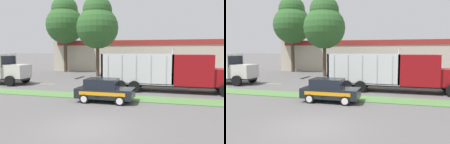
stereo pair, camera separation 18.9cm
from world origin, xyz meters
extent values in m
plane|color=#5B5959|center=(0.00, 0.00, 0.00)|extent=(600.00, 600.00, 0.00)
cube|color=#517F42|center=(0.00, 6.73, 0.03)|extent=(120.00, 2.06, 0.06)
cube|color=yellow|center=(-14.93, 11.76, 0.00)|extent=(2.40, 0.14, 0.01)
cube|color=yellow|center=(-9.53, 11.76, 0.00)|extent=(2.40, 0.14, 0.01)
cube|color=yellow|center=(-4.13, 11.76, 0.00)|extent=(2.40, 0.14, 0.01)
cube|color=yellow|center=(1.27, 11.76, 0.00)|extent=(2.40, 0.14, 0.01)
cube|color=yellow|center=(6.67, 11.76, 0.00)|extent=(2.40, 0.14, 0.01)
cube|color=black|center=(3.35, 10.51, 0.60)|extent=(11.19, 1.38, 0.18)
cube|color=maroon|center=(8.02, 10.51, 1.40)|extent=(1.86, 2.06, 1.42)
cube|color=maroon|center=(5.55, 10.51, 1.98)|extent=(3.09, 2.51, 2.57)
cube|color=black|center=(7.11, 10.51, 2.43)|extent=(0.04, 2.13, 1.16)
cylinder|color=silver|center=(3.90, 9.70, 2.87)|extent=(0.14, 0.14, 1.78)
cube|color=silver|center=(0.88, 10.51, 0.75)|extent=(6.25, 2.51, 0.12)
cube|color=silver|center=(3.92, 10.51, 2.03)|extent=(0.16, 2.51, 2.56)
cube|color=silver|center=(-2.16, 10.51, 2.03)|extent=(0.16, 2.51, 2.56)
cube|color=silver|center=(0.88, 9.34, 2.03)|extent=(6.25, 0.16, 2.56)
cube|color=silver|center=(0.88, 11.69, 2.03)|extent=(6.25, 0.16, 2.56)
cube|color=#BCBCC1|center=(-1.62, 9.24, 2.03)|extent=(0.10, 0.04, 2.43)
cube|color=#BCBCC1|center=(-0.37, 9.24, 2.03)|extent=(0.10, 0.04, 2.43)
cube|color=#BCBCC1|center=(0.88, 9.24, 2.03)|extent=(0.10, 0.04, 2.43)
cube|color=#BCBCC1|center=(2.13, 9.24, 2.03)|extent=(0.10, 0.04, 2.43)
cube|color=#BCBCC1|center=(3.38, 9.24, 2.03)|extent=(0.10, 0.04, 2.43)
cylinder|color=black|center=(8.02, 11.75, 0.51)|extent=(1.02, 0.30, 1.02)
cylinder|color=black|center=(-1.64, 9.28, 0.51)|extent=(1.02, 0.30, 1.02)
cylinder|color=black|center=(-1.64, 11.75, 0.51)|extent=(1.02, 0.30, 1.02)
cylinder|color=black|center=(-0.44, 9.28, 0.51)|extent=(1.02, 0.30, 1.02)
cylinder|color=black|center=(-0.44, 11.75, 0.51)|extent=(1.02, 0.30, 1.02)
cylinder|color=black|center=(0.75, 9.28, 0.51)|extent=(1.02, 0.30, 1.02)
cylinder|color=black|center=(0.75, 11.75, 0.51)|extent=(1.02, 0.30, 1.02)
cube|color=silver|center=(-11.97, 10.56, 1.43)|extent=(2.14, 2.07, 1.42)
cube|color=#B7B7BC|center=(-10.87, 10.56, 1.43)|extent=(0.06, 1.77, 1.21)
cube|color=black|center=(-13.02, 10.56, 2.47)|extent=(0.04, 2.15, 1.16)
cylinder|color=black|center=(-11.97, 9.31, 0.54)|extent=(1.08, 0.30, 1.08)
cylinder|color=black|center=(-11.97, 11.80, 0.54)|extent=(1.08, 0.30, 1.08)
cube|color=black|center=(-0.69, 5.29, 0.65)|extent=(4.02, 1.77, 0.68)
cube|color=black|center=(-0.93, 5.29, 1.29)|extent=(2.21, 1.55, 0.60)
cube|color=black|center=(-0.93, 5.29, 1.61)|extent=(2.21, 1.55, 0.04)
cube|color=black|center=(-2.59, 5.30, 1.65)|extent=(0.21, 1.41, 0.03)
cube|color=orange|center=(-0.69, 4.40, 0.72)|extent=(3.21, 0.02, 0.24)
cylinder|color=black|center=(-0.99, 4.40, 0.65)|extent=(0.37, 0.01, 0.37)
cylinder|color=black|center=(0.55, 4.45, 0.31)|extent=(0.63, 0.20, 0.63)
cylinder|color=silver|center=(0.55, 4.34, 0.31)|extent=(0.44, 0.01, 0.44)
cylinder|color=black|center=(0.56, 6.13, 0.31)|extent=(0.63, 0.20, 0.63)
cylinder|color=silver|center=(0.56, 6.23, 0.31)|extent=(0.44, 0.01, 0.44)
cylinder|color=black|center=(-1.93, 4.46, 0.31)|extent=(0.63, 0.20, 0.63)
cylinder|color=silver|center=(-1.94, 4.35, 0.31)|extent=(0.44, 0.01, 0.44)
cylinder|color=black|center=(-1.93, 6.13, 0.31)|extent=(0.63, 0.20, 0.63)
cylinder|color=silver|center=(-1.93, 6.24, 0.31)|extent=(0.44, 0.01, 0.44)
cube|color=#BCB29E|center=(0.35, 32.41, 2.70)|extent=(34.13, 12.00, 5.40)
cube|color=maroon|center=(0.35, 26.36, 4.95)|extent=(32.42, 0.10, 0.80)
cylinder|color=#473828|center=(-6.10, 19.86, 2.60)|extent=(0.48, 0.48, 5.20)
sphere|color=#2D5B28|center=(-6.10, 19.86, 6.79)|extent=(5.81, 5.81, 5.81)
sphere|color=#2D5B28|center=(-6.10, 19.86, 9.12)|extent=(4.07, 4.07, 4.07)
cylinder|color=#473828|center=(-13.69, 25.16, 3.13)|extent=(0.59, 0.59, 6.26)
sphere|color=#2D5B28|center=(-13.69, 25.16, 8.01)|extent=(6.36, 6.36, 6.36)
sphere|color=#2D5B28|center=(-13.69, 25.16, 10.56)|extent=(4.45, 4.45, 4.45)
camera|label=1|loc=(3.62, -9.22, 3.56)|focal=35.00mm
camera|label=2|loc=(3.80, -9.17, 3.56)|focal=35.00mm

